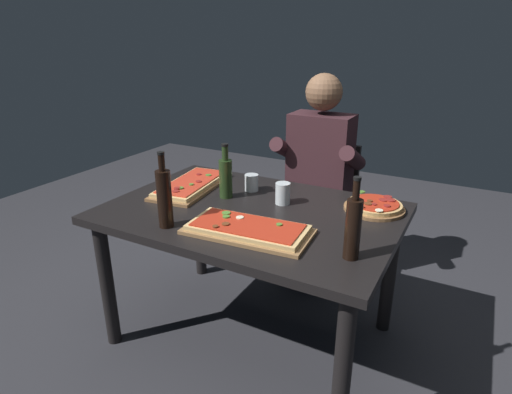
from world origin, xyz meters
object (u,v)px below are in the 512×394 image
(diner_chair, at_px, (322,203))
(oil_bottle_amber, at_px, (353,227))
(dining_table, at_px, (251,227))
(tumbler_far_side, at_px, (283,195))
(tumbler_near_camera, at_px, (252,183))
(vinegar_bottle_green, at_px, (226,177))
(pizza_rectangular_front, at_px, (248,229))
(wine_bottle_dark, at_px, (164,197))
(pizza_round_far, at_px, (374,206))
(pizza_rectangular_left, at_px, (192,185))
(seated_diner, at_px, (317,171))

(diner_chair, bearing_deg, oil_bottle_amber, -65.00)
(oil_bottle_amber, bearing_deg, diner_chair, 115.00)
(dining_table, distance_m, oil_bottle_amber, 0.65)
(dining_table, distance_m, tumbler_far_side, 0.23)
(tumbler_near_camera, bearing_deg, vinegar_bottle_green, -114.15)
(pizza_rectangular_front, height_order, oil_bottle_amber, oil_bottle_amber)
(tumbler_near_camera, bearing_deg, pizza_rectangular_front, -62.58)
(wine_bottle_dark, distance_m, tumbler_near_camera, 0.60)
(pizza_round_far, xyz_separation_m, vinegar_bottle_green, (-0.73, -0.20, 0.09))
(oil_bottle_amber, bearing_deg, pizza_rectangular_left, 161.03)
(wine_bottle_dark, distance_m, tumbler_far_side, 0.61)
(wine_bottle_dark, height_order, tumbler_near_camera, wine_bottle_dark)
(oil_bottle_amber, bearing_deg, dining_table, 157.83)
(pizza_rectangular_front, distance_m, pizza_round_far, 0.66)
(dining_table, xyz_separation_m, pizza_round_far, (0.53, 0.28, 0.12))
(dining_table, height_order, wine_bottle_dark, wine_bottle_dark)
(vinegar_bottle_green, xyz_separation_m, diner_chair, (0.26, 0.77, -0.37))
(pizza_rectangular_left, xyz_separation_m, vinegar_bottle_green, (0.24, -0.03, 0.09))
(tumbler_near_camera, xyz_separation_m, diner_chair, (0.19, 0.61, -0.30))
(vinegar_bottle_green, bearing_deg, wine_bottle_dark, -95.04)
(tumbler_far_side, bearing_deg, pizza_round_far, 17.72)
(pizza_rectangular_left, bearing_deg, pizza_round_far, 9.85)
(oil_bottle_amber, relative_size, diner_chair, 0.38)
(dining_table, relative_size, tumbler_far_side, 12.82)
(vinegar_bottle_green, bearing_deg, pizza_rectangular_front, -45.79)
(pizza_rectangular_front, bearing_deg, diner_chair, 92.87)
(pizza_round_far, bearing_deg, vinegar_bottle_green, -164.98)
(pizza_round_far, bearing_deg, dining_table, -151.67)
(tumbler_near_camera, xyz_separation_m, tumbler_far_side, (0.23, -0.09, 0.00))
(pizza_rectangular_left, bearing_deg, wine_bottle_dark, -66.18)
(pizza_rectangular_left, distance_m, oil_bottle_amber, 1.07)
(pizza_round_far, distance_m, tumbler_near_camera, 0.66)
(pizza_rectangular_left, height_order, seated_diner, seated_diner)
(dining_table, relative_size, tumbler_near_camera, 15.50)
(pizza_rectangular_left, relative_size, tumbler_near_camera, 6.31)
(tumbler_far_side, xyz_separation_m, diner_chair, (-0.04, 0.71, -0.30))
(vinegar_bottle_green, relative_size, diner_chair, 0.33)
(pizza_rectangular_left, distance_m, pizza_round_far, 0.98)
(wine_bottle_dark, bearing_deg, seated_diner, 74.56)
(oil_bottle_amber, xyz_separation_m, tumbler_far_side, (-0.47, 0.38, -0.08))
(pizza_rectangular_front, relative_size, seated_diner, 0.42)
(vinegar_bottle_green, relative_size, seated_diner, 0.22)
(pizza_rectangular_left, relative_size, pizza_round_far, 1.96)
(pizza_round_far, height_order, oil_bottle_amber, oil_bottle_amber)
(pizza_rectangular_left, height_order, tumbler_near_camera, tumbler_near_camera)
(seated_diner, bearing_deg, pizza_rectangular_left, -129.04)
(oil_bottle_amber, distance_m, seated_diner, 1.10)
(pizza_rectangular_front, xyz_separation_m, tumbler_far_side, (-0.01, 0.38, 0.03))
(pizza_round_far, bearing_deg, pizza_rectangular_left, -170.15)
(tumbler_near_camera, bearing_deg, seated_diner, 68.75)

